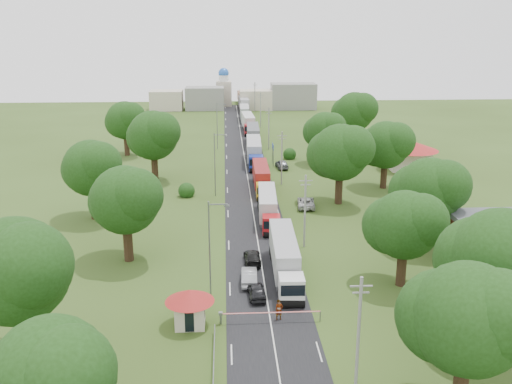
{
  "coord_description": "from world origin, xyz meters",
  "views": [
    {
      "loc": [
        -3.85,
        -70.85,
        25.87
      ],
      "look_at": [
        0.42,
        6.61,
        3.0
      ],
      "focal_mm": 40.0,
      "sensor_mm": 36.0,
      "label": 1
    }
  ],
  "objects": [
    {
      "name": "pole_0",
      "position": [
        5.5,
        -35.0,
        4.68
      ],
      "size": [
        1.6,
        0.24,
        9.0
      ],
      "color": "gray",
      "rests_on": "ground"
    },
    {
      "name": "lamp_1",
      "position": [
        -5.35,
        15.0,
        5.55
      ],
      "size": [
        2.03,
        0.22,
        10.0
      ],
      "color": "slate",
      "rests_on": "ground"
    },
    {
      "name": "truck_8",
      "position": [
        1.98,
        122.09,
        2.04
      ],
      "size": [
        2.7,
        13.91,
        3.85
      ],
      "color": "brown",
      "rests_on": "ground"
    },
    {
      "name": "tree_0",
      "position": [
        11.99,
        -37.84,
        7.22
      ],
      "size": [
        8.8,
        8.8,
        11.07
      ],
      "color": "#382616",
      "rests_on": "ground"
    },
    {
      "name": "truck_2",
      "position": [
        1.94,
        18.28,
        2.02
      ],
      "size": [
        2.46,
        13.72,
        3.8
      ],
      "color": "gold",
      "rests_on": "ground"
    },
    {
      "name": "boom_barrier",
      "position": [
        -1.36,
        -25.0,
        0.89
      ],
      "size": [
        9.22,
        0.35,
        1.18
      ],
      "color": "slate",
      "rests_on": "ground"
    },
    {
      "name": "truck_5",
      "position": [
        2.03,
        70.91,
        2.17
      ],
      "size": [
        3.1,
        14.77,
        4.08
      ],
      "color": "maroon",
      "rests_on": "ground"
    },
    {
      "name": "ground",
      "position": [
        0.0,
        0.0,
        0.0
      ],
      "size": [
        260.0,
        260.0,
        0.0
      ],
      "primitive_type": "plane",
      "color": "#2F4416",
      "rests_on": "ground"
    },
    {
      "name": "tree_2",
      "position": [
        13.99,
        -17.86,
        6.6
      ],
      "size": [
        8.0,
        8.0,
        10.1
      ],
      "color": "#382616",
      "rests_on": "ground"
    },
    {
      "name": "info_sign",
      "position": [
        5.2,
        35.0,
        3.0
      ],
      "size": [
        0.12,
        3.1,
        4.1
      ],
      "color": "slate",
      "rests_on": "ground"
    },
    {
      "name": "truck_7",
      "position": [
        2.1,
        104.78,
        2.2
      ],
      "size": [
        3.05,
        15.0,
        4.15
      ],
      "color": "silver",
      "rests_on": "ground"
    },
    {
      "name": "house_brick",
      "position": [
        26.0,
        -12.0,
        2.65
      ],
      "size": [
        8.6,
        6.6,
        5.2
      ],
      "color": "maroon",
      "rests_on": "ground"
    },
    {
      "name": "truck_3",
      "position": [
        1.7,
        36.55,
        2.3
      ],
      "size": [
        3.1,
        15.7,
        4.34
      ],
      "color": "navy",
      "rests_on": "ground"
    },
    {
      "name": "truck_0",
      "position": [
        2.28,
        -15.07,
        2.15
      ],
      "size": [
        2.78,
        14.66,
        4.06
      ],
      "color": "white",
      "rests_on": "ground"
    },
    {
      "name": "car_verge_near",
      "position": [
        7.9,
        8.44,
        0.74
      ],
      "size": [
        2.96,
        5.51,
        1.47
      ],
      "primitive_type": "imported",
      "rotation": [
        0.0,
        0.0,
        3.04
      ],
      "color": "#BABABA",
      "rests_on": "ground"
    },
    {
      "name": "tree_11",
      "position": [
        -22.01,
        5.16,
        7.22
      ],
      "size": [
        8.8,
        8.8,
        11.07
      ],
      "color": "#382616",
      "rests_on": "ground"
    },
    {
      "name": "tree_7",
      "position": [
        23.99,
        50.17,
        7.85
      ],
      "size": [
        9.6,
        9.6,
        12.05
      ],
      "color": "#382616",
      "rests_on": "ground"
    },
    {
      "name": "road",
      "position": [
        0.0,
        20.0,
        0.0
      ],
      "size": [
        8.0,
        200.0,
        0.04
      ],
      "primitive_type": "cube",
      "color": "black",
      "rests_on": "ground"
    },
    {
      "name": "car_lane_mid",
      "position": [
        -1.57,
        -16.66,
        0.75
      ],
      "size": [
        1.74,
        4.62,
        1.51
      ],
      "primitive_type": "imported",
      "rotation": [
        0.0,
        0.0,
        3.11
      ],
      "color": "#94959B",
      "rests_on": "ground"
    },
    {
      "name": "car_verge_far",
      "position": [
        6.66,
        32.1,
        0.81
      ],
      "size": [
        2.36,
        4.9,
        1.61
      ],
      "primitive_type": "imported",
      "rotation": [
        0.0,
        0.0,
        3.24
      ],
      "color": "#54585C",
      "rests_on": "ground"
    },
    {
      "name": "distant_town",
      "position": [
        0.68,
        110.0,
        3.49
      ],
      "size": [
        52.0,
        8.0,
        8.0
      ],
      "color": "gray",
      "rests_on": "ground"
    },
    {
      "name": "tree_9",
      "position": [
        -20.01,
        -29.83,
        7.85
      ],
      "size": [
        9.6,
        9.6,
        12.05
      ],
      "color": "#382616",
      "rests_on": "ground"
    },
    {
      "name": "house_cream",
      "position": [
        30.0,
        30.0,
        3.64
      ],
      "size": [
        10.08,
        10.08,
        5.8
      ],
      "color": "beige",
      "rests_on": "ground"
    },
    {
      "name": "tree_13",
      "position": [
        -24.01,
        45.16,
        7.22
      ],
      "size": [
        8.8,
        8.8,
        11.07
      ],
      "color": "#382616",
      "rests_on": "ground"
    },
    {
      "name": "truck_4",
      "position": [
        2.38,
        53.26,
        2.22
      ],
      "size": [
        2.91,
        15.15,
        4.19
      ],
      "color": "silver",
      "rests_on": "ground"
    },
    {
      "name": "pedestrian_booth",
      "position": [
        -6.27,
        -26.0,
        0.93
      ],
      "size": [
        1.15,
        1.13,
        1.86
      ],
      "primitive_type": "imported",
      "rotation": [
        0.0,
        0.0,
        -0.74
      ],
      "color": "gray",
      "rests_on": "ground"
    },
    {
      "name": "pole_2",
      "position": [
        5.5,
        21.0,
        4.68
      ],
      "size": [
        1.6,
        0.24,
        9.0
      ],
      "color": "gray",
      "rests_on": "ground"
    },
    {
      "name": "truck_6",
      "position": [
        1.69,
        87.99,
        2.04
      ],
      "size": [
        2.53,
        13.86,
        3.84
      ],
      "color": "#205731",
      "rests_on": "ground"
    },
    {
      "name": "pedestrian_near",
      "position": [
        0.8,
        -24.5,
        0.97
      ],
      "size": [
        0.77,
        0.57,
        1.94
      ],
      "primitive_type": "imported",
      "rotation": [
        0.0,
        0.0,
        0.16
      ],
      "color": "gray",
      "rests_on": "ground"
    },
    {
      "name": "lamp_2",
      "position": [
        -5.35,
        50.0,
        5.55
      ],
      "size": [
        2.03,
        0.22,
        10.0
      ],
      "color": "slate",
      "rests_on": "ground"
    },
    {
      "name": "guard_booth",
      "position": [
        -7.2,
        -25.0,
        2.16
      ],
      "size": [
        4.4,
        4.4,
        3.45
      ],
      "color": "beige",
      "rests_on": "ground"
    },
    {
      "name": "tree_10",
      "position": [
        -15.01,
        -9.84,
        7.22
      ],
      "size": [
        8.8,
        8.8,
        11.07
      ],
      "color": "#382616",
      "rests_on": "ground"
    },
    {
      "name": "tree_4",
      "position": [
        12.99,
        10.17,
        7.85
      ],
      "size": [
        9.6,
        9.6,
        12.05
      ],
      "color": "#382616",
      "rests_on": "ground"
    },
    {
      "name": "truck_1",
      "position": [
        1.84,
        2.94,
        1.99
      ],
      "size": [
        2.83,
        13.55,
        3.74
      ],
      "color": "#A61317",
      "rests_on": "ground"
    },
    {
      "name": "pole_3",
      "position": [
        5.5,
        49.0,
        4.68
      ],
      "size": [
        1.6,
        0.24,
        9.0
      ],
      "color": "gray",
      "rests_on": "ground"
    },
    {
      "name": "tree_6",
      "position": [
        14.99,
        35.14,
        6.6
      ],
      "size": [
        8.0,
        8.0,
        10.1
      ],
      "color": "#382616",
      "rests_on": "ground"
    },
    {
      "name": "pole_1",
      "position": [
        5.5,
        -7.0,
        4.68
      ],
      "size": [
        1.6,
        0.24,
        9.0
      ],
      "color": "gray",
      "rests_on": "ground"
    },
    {
      "name": "pole_5",
      "position": [
        5.5,
        105.0,
        4.68
      ],
      "size": [
        1.6,
        0.24,
        9.0
      ],
      "color": "gray",
      "rests_on": "ground"
    },
    {
      "name": "tree_8",
      "position": [
        -14.01,
        -41.86,
        6.6
      ],
      "size": [
        8.0,
        8.0,
        10.1
      ],
      "color": "#382616",
      "rests_on": "ground"
    },
    {
      "name": "lamp_0",
      "position": [
        -5.35,
        -20.0,
        5.55
      ],
      "size": [
        2.03,
        0.22,
        10.0
      ],
      "color": "slate",
      "rests_on": "ground"
    },
    {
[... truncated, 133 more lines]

